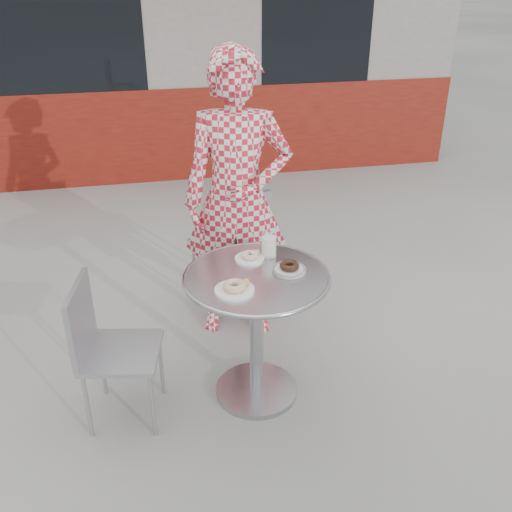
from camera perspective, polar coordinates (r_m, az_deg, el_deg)
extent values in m
plane|color=#A3A19B|center=(3.40, 0.33, -13.02)|extent=(60.00, 60.00, 0.00)
cube|color=gray|center=(8.17, -8.65, 22.43)|extent=(6.00, 4.00, 3.00)
cube|color=maroon|center=(6.45, -6.73, 12.12)|extent=(6.02, 0.20, 1.00)
cube|color=black|center=(6.18, -19.29, 21.54)|extent=(1.60, 0.04, 1.40)
cube|color=black|center=(6.45, 6.24, 22.99)|extent=(1.20, 0.04, 1.40)
cylinder|color=#BBBCC0|center=(3.36, 0.05, -13.22)|extent=(0.47, 0.47, 0.03)
cylinder|color=#BBBCC0|center=(3.13, 0.06, -8.09)|extent=(0.07, 0.07, 0.74)
cylinder|color=#BBBCC0|center=(2.93, 0.06, -2.11)|extent=(0.74, 0.74, 0.02)
torus|color=#BBBCC0|center=(2.93, 0.06, -2.11)|extent=(0.77, 0.77, 0.03)
cube|color=#A5A7AC|center=(3.91, -2.85, 0.95)|extent=(0.53, 0.53, 0.03)
cube|color=#A5A7AC|center=(3.64, -1.60, 2.89)|extent=(0.42, 0.14, 0.43)
cube|color=#A5A7AC|center=(3.06, -13.27, -9.36)|extent=(0.45, 0.45, 0.03)
cube|color=#A5A7AC|center=(2.99, -17.15, -6.08)|extent=(0.10, 0.38, 0.38)
imported|color=#B61C2C|center=(3.49, -1.87, 5.61)|extent=(0.74, 0.56, 1.81)
cylinder|color=white|center=(3.07, -0.64, -0.25)|extent=(0.16, 0.16, 0.01)
torus|color=#C1814A|center=(3.06, -0.64, 0.09)|extent=(0.09, 0.09, 0.03)
sphere|color=#B77A3F|center=(3.09, 0.12, 0.38)|extent=(0.03, 0.03, 0.03)
cylinder|color=white|center=(2.78, -2.16, -3.44)|extent=(0.20, 0.20, 0.01)
torus|color=#C1814A|center=(2.77, -2.17, -3.00)|extent=(0.11, 0.11, 0.04)
sphere|color=#B77A3F|center=(2.79, -1.02, -2.65)|extent=(0.04, 0.04, 0.04)
cylinder|color=white|center=(2.97, 3.35, -1.37)|extent=(0.17, 0.17, 0.01)
torus|color=black|center=(2.95, 3.36, -0.98)|extent=(0.10, 0.10, 0.03)
torus|color=black|center=(2.96, 3.35, -1.31)|extent=(0.18, 0.18, 0.02)
cylinder|color=white|center=(3.08, 1.29, 0.93)|extent=(0.08, 0.08, 0.11)
cylinder|color=white|center=(3.08, 1.29, 1.12)|extent=(0.09, 0.09, 0.14)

